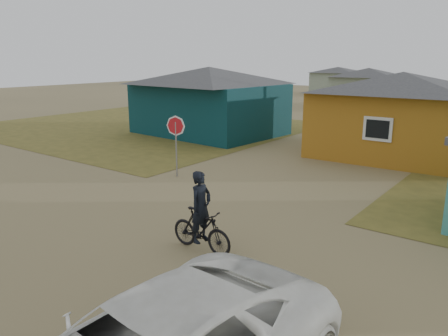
{
  "coord_description": "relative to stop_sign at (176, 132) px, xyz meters",
  "views": [
    {
      "loc": [
        8.18,
        -7.15,
        4.53
      ],
      "look_at": [
        0.53,
        3.0,
        1.3
      ],
      "focal_mm": 35.0,
      "sensor_mm": 36.0,
      "label": 1
    }
  ],
  "objects": [
    {
      "name": "house_pale_north",
      "position": [
        -10.79,
        41.09,
        -0.01
      ],
      "size": [
        6.28,
        5.81,
        3.4
      ],
      "color": "gray",
      "rests_on": "ground"
    },
    {
      "name": "ground",
      "position": [
        3.21,
        -4.91,
        -1.76
      ],
      "size": [
        120.0,
        120.0,
        0.0
      ],
      "primitive_type": "plane",
      "color": "olive"
    },
    {
      "name": "cyclist",
      "position": [
        5.11,
        -4.62,
        -1.04
      ],
      "size": [
        1.75,
        0.63,
        1.97
      ],
      "color": "black",
      "rests_on": "ground"
    },
    {
      "name": "house_yellow",
      "position": [
        5.71,
        9.09,
        0.24
      ],
      "size": [
        7.72,
        6.76,
        3.9
      ],
      "color": "#A76B19",
      "rests_on": "ground"
    },
    {
      "name": "stop_sign",
      "position": [
        0.0,
        0.0,
        0.0
      ],
      "size": [
        0.78,
        0.13,
        2.39
      ],
      "color": "gray",
      "rests_on": "ground"
    },
    {
      "name": "house_pale_west",
      "position": [
        -2.79,
        29.09,
        0.09
      ],
      "size": [
        7.04,
        6.15,
        3.6
      ],
      "color": "gray",
      "rests_on": "ground"
    },
    {
      "name": "house_teal",
      "position": [
        -5.29,
        8.59,
        0.29
      ],
      "size": [
        8.93,
        7.08,
        4.0
      ],
      "color": "#092E34",
      "rests_on": "ground"
    },
    {
      "name": "grass_nw",
      "position": [
        -10.79,
        8.09,
        -1.76
      ],
      "size": [
        20.0,
        18.0,
        0.0
      ],
      "primitive_type": "cube",
      "color": "olive",
      "rests_on": "ground"
    }
  ]
}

